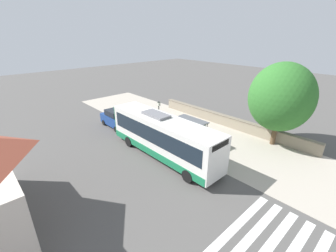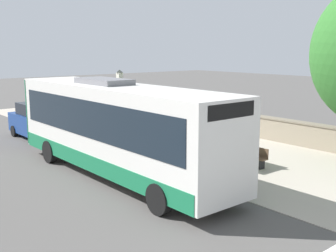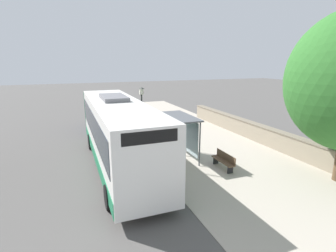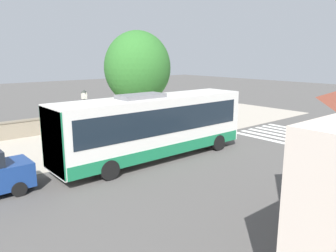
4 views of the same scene
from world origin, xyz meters
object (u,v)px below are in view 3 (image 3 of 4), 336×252
object	(u,v)px
bus	(118,132)
parked_car_behind_bus	(104,117)
bus_shelter	(181,124)
pedestrian	(177,176)
bench	(224,160)
street_lamp_near	(142,111)

from	to	relation	value
bus	parked_car_behind_bus	world-z (taller)	bus
bus	parked_car_behind_bus	distance (m)	9.08
bus_shelter	parked_car_behind_bus	world-z (taller)	bus_shelter
pedestrian	parked_car_behind_bus	distance (m)	13.50
bench	street_lamp_near	distance (m)	6.57
street_lamp_near	pedestrian	bearing A→B (deg)	85.31
bus_shelter	parked_car_behind_bus	xyz separation A→B (m)	(3.21, -9.13, -1.18)
bench	pedestrian	bearing A→B (deg)	29.38
pedestrian	street_lamp_near	distance (m)	7.71
bus_shelter	pedestrian	size ratio (longest dim) A/B	1.88
bus_shelter	bench	size ratio (longest dim) A/B	1.86
pedestrian	street_lamp_near	world-z (taller)	street_lamp_near
bus	parked_car_behind_bus	size ratio (longest dim) A/B	2.75
bus_shelter	street_lamp_near	world-z (taller)	street_lamp_near
bench	parked_car_behind_bus	bearing A→B (deg)	-67.24
pedestrian	street_lamp_near	size ratio (longest dim) A/B	0.43
bus	bus_shelter	size ratio (longest dim) A/B	3.61
bus_shelter	street_lamp_near	distance (m)	3.55
bus_shelter	parked_car_behind_bus	distance (m)	9.75
bus_shelter	street_lamp_near	xyz separation A→B (m)	(1.43, -3.23, 0.25)
pedestrian	parked_car_behind_bus	xyz separation A→B (m)	(1.16, -13.45, -0.07)
bench	street_lamp_near	size ratio (longest dim) A/B	0.44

